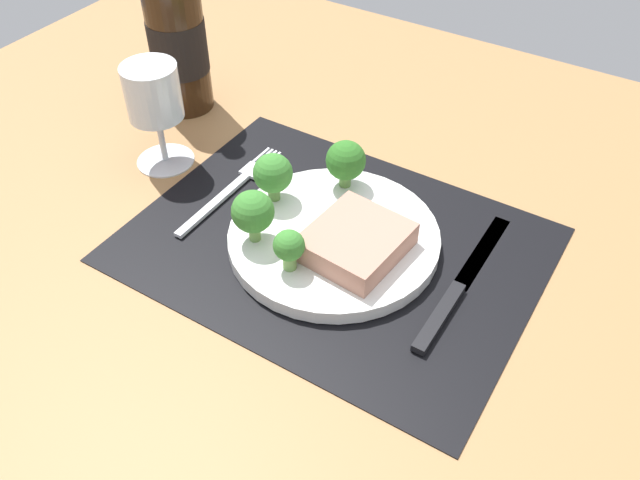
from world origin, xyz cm
name	(u,v)px	position (x,y,z in cm)	size (l,w,h in cm)	color
ground_plane	(333,255)	(0.00, 0.00, -1.50)	(140.00, 110.00, 3.00)	#996D42
placemat	(334,244)	(0.00, 0.00, 0.15)	(44.40, 33.64, 0.30)	black
plate	(334,238)	(0.00, 0.00, 1.10)	(23.43, 23.43, 1.60)	white
steak	(356,241)	(3.43, -1.24, 3.27)	(9.27, 10.28, 2.75)	tan
broccoli_back_left	(253,212)	(-6.79, -5.36, 5.72)	(4.62, 4.62, 6.22)	#6B994C
broccoli_near_steak	(273,174)	(-8.98, 1.44, 5.46)	(4.56, 4.56, 5.95)	#5B8942
broccoli_center	(346,161)	(-3.23, 7.93, 5.44)	(4.69, 4.69, 5.97)	#5B8942
broccoli_front_edge	(289,247)	(-1.15, -7.00, 4.86)	(3.30, 3.30, 4.82)	#6B994C
fork	(231,189)	(-15.43, 1.42, 0.55)	(2.40, 19.20, 0.50)	silver
knife	(457,289)	(14.56, 0.53, 0.60)	(1.80, 23.00, 0.80)	black
wine_bottle	(177,35)	(-33.02, 13.98, 10.69)	(7.79, 7.79, 30.24)	#331E0F
wine_glass	(154,99)	(-26.56, 2.06, 9.13)	(7.34, 7.34, 13.51)	silver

